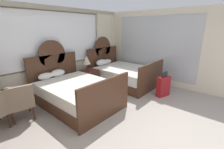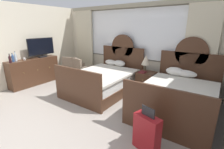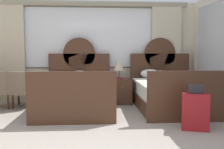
{
  "view_description": "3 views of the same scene",
  "coord_description": "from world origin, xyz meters",
  "px_view_note": "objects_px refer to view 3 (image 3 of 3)",
  "views": [
    {
      "loc": [
        -2.66,
        -0.72,
        2.08
      ],
      "look_at": [
        0.36,
        1.88,
        0.88
      ],
      "focal_mm": 25.21,
      "sensor_mm": 36.0,
      "label": 1
    },
    {
      "loc": [
        2.66,
        -1.1,
        1.99
      ],
      "look_at": [
        0.34,
        2.23,
        0.76
      ],
      "focal_mm": 25.82,
      "sensor_mm": 36.0,
      "label": 2
    },
    {
      "loc": [
        0.16,
        -2.94,
        1.32
      ],
      "look_at": [
        0.51,
        2.16,
        0.86
      ],
      "focal_mm": 39.49,
      "sensor_mm": 36.0,
      "label": 3
    }
  ],
  "objects_px": {
    "table_lamp_on_nightstand": "(119,65)",
    "armchair_by_window_left": "(21,88)",
    "bed_near_window": "(77,94)",
    "bed_near_mirror": "(171,93)",
    "nightstand_between_beds": "(121,91)",
    "armchair_by_window_centre": "(1,88)",
    "book_on_nightstand": "(119,79)",
    "suitcase_on_floor": "(195,112)"
  },
  "relations": [
    {
      "from": "bed_near_window",
      "to": "bed_near_mirror",
      "type": "xyz_separation_m",
      "value": [
        2.2,
        0.0,
        0.0
      ]
    },
    {
      "from": "book_on_nightstand",
      "to": "armchair_by_window_centre",
      "type": "height_order",
      "value": "armchair_by_window_centre"
    },
    {
      "from": "book_on_nightstand",
      "to": "armchair_by_window_left",
      "type": "xyz_separation_m",
      "value": [
        -2.35,
        -0.27,
        -0.18
      ]
    },
    {
      "from": "suitcase_on_floor",
      "to": "bed_near_window",
      "type": "bearing_deg",
      "value": 142.61
    },
    {
      "from": "book_on_nightstand",
      "to": "armchair_by_window_centre",
      "type": "relative_size",
      "value": 0.3
    },
    {
      "from": "bed_near_window",
      "to": "armchair_by_window_centre",
      "type": "distance_m",
      "value": 1.82
    },
    {
      "from": "book_on_nightstand",
      "to": "armchair_by_window_left",
      "type": "height_order",
      "value": "armchair_by_window_left"
    },
    {
      "from": "bed_near_mirror",
      "to": "armchair_by_window_centre",
      "type": "xyz_separation_m",
      "value": [
        -3.99,
        0.31,
        0.11
      ]
    },
    {
      "from": "bed_near_window",
      "to": "armchair_by_window_left",
      "type": "height_order",
      "value": "bed_near_window"
    },
    {
      "from": "nightstand_between_beds",
      "to": "book_on_nightstand",
      "type": "bearing_deg",
      "value": -128.02
    },
    {
      "from": "suitcase_on_floor",
      "to": "nightstand_between_beds",
      "type": "bearing_deg",
      "value": 113.85
    },
    {
      "from": "bed_near_window",
      "to": "suitcase_on_floor",
      "type": "height_order",
      "value": "bed_near_window"
    },
    {
      "from": "nightstand_between_beds",
      "to": "suitcase_on_floor",
      "type": "xyz_separation_m",
      "value": [
        1.02,
        -2.3,
        -0.0
      ]
    },
    {
      "from": "bed_near_mirror",
      "to": "book_on_nightstand",
      "type": "xyz_separation_m",
      "value": [
        -1.17,
        0.57,
        0.29
      ]
    },
    {
      "from": "nightstand_between_beds",
      "to": "armchair_by_window_left",
      "type": "distance_m",
      "value": 2.47
    },
    {
      "from": "bed_near_mirror",
      "to": "armchair_by_window_centre",
      "type": "relative_size",
      "value": 2.58
    },
    {
      "from": "bed_near_window",
      "to": "book_on_nightstand",
      "type": "relative_size",
      "value": 8.71
    },
    {
      "from": "book_on_nightstand",
      "to": "armchair_by_window_centre",
      "type": "bearing_deg",
      "value": -174.63
    },
    {
      "from": "book_on_nightstand",
      "to": "armchair_by_window_centre",
      "type": "xyz_separation_m",
      "value": [
        -2.82,
        -0.26,
        -0.18
      ]
    },
    {
      "from": "bed_near_window",
      "to": "nightstand_between_beds",
      "type": "distance_m",
      "value": 1.3
    },
    {
      "from": "nightstand_between_beds",
      "to": "suitcase_on_floor",
      "type": "distance_m",
      "value": 2.51
    },
    {
      "from": "table_lamp_on_nightstand",
      "to": "book_on_nightstand",
      "type": "relative_size",
      "value": 1.99
    },
    {
      "from": "armchair_by_window_left",
      "to": "book_on_nightstand",
      "type": "bearing_deg",
      "value": 6.48
    },
    {
      "from": "bed_near_window",
      "to": "book_on_nightstand",
      "type": "bearing_deg",
      "value": 29.4
    },
    {
      "from": "bed_near_mirror",
      "to": "book_on_nightstand",
      "type": "distance_m",
      "value": 1.34
    },
    {
      "from": "nightstand_between_beds",
      "to": "armchair_by_window_left",
      "type": "relative_size",
      "value": 0.73
    },
    {
      "from": "armchair_by_window_left",
      "to": "bed_near_mirror",
      "type": "bearing_deg",
      "value": -4.93
    },
    {
      "from": "armchair_by_window_left",
      "to": "suitcase_on_floor",
      "type": "distance_m",
      "value": 3.96
    },
    {
      "from": "table_lamp_on_nightstand",
      "to": "armchair_by_window_left",
      "type": "height_order",
      "value": "table_lamp_on_nightstand"
    },
    {
      "from": "nightstand_between_beds",
      "to": "armchair_by_window_centre",
      "type": "relative_size",
      "value": 0.73
    },
    {
      "from": "nightstand_between_beds",
      "to": "bed_near_window",
      "type": "bearing_deg",
      "value": -148.42
    },
    {
      "from": "table_lamp_on_nightstand",
      "to": "armchair_by_window_left",
      "type": "bearing_deg",
      "value": -170.32
    },
    {
      "from": "bed_near_window",
      "to": "armchair_by_window_left",
      "type": "relative_size",
      "value": 2.58
    },
    {
      "from": "bed_near_mirror",
      "to": "suitcase_on_floor",
      "type": "bearing_deg",
      "value": -92.8
    },
    {
      "from": "bed_near_mirror",
      "to": "table_lamp_on_nightstand",
      "type": "distance_m",
      "value": 1.5
    },
    {
      "from": "nightstand_between_beds",
      "to": "armchair_by_window_centre",
      "type": "distance_m",
      "value": 2.92
    },
    {
      "from": "nightstand_between_beds",
      "to": "book_on_nightstand",
      "type": "height_order",
      "value": "book_on_nightstand"
    },
    {
      "from": "armchair_by_window_left",
      "to": "armchair_by_window_centre",
      "type": "relative_size",
      "value": 1.0
    },
    {
      "from": "suitcase_on_floor",
      "to": "book_on_nightstand",
      "type": "bearing_deg",
      "value": 116.5
    },
    {
      "from": "table_lamp_on_nightstand",
      "to": "armchair_by_window_left",
      "type": "xyz_separation_m",
      "value": [
        -2.37,
        -0.4,
        -0.52
      ]
    },
    {
      "from": "nightstand_between_beds",
      "to": "suitcase_on_floor",
      "type": "height_order",
      "value": "suitcase_on_floor"
    },
    {
      "from": "bed_near_mirror",
      "to": "table_lamp_on_nightstand",
      "type": "relative_size",
      "value": 4.38
    }
  ]
}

